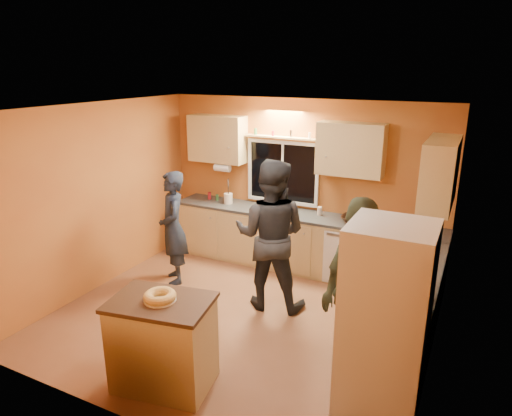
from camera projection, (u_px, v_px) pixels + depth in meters
The scene contains 14 objects.
ground at pixel (241, 317), 5.80m from camera, with size 4.50×4.50×0.00m, color brown.
room_shell at pixel (264, 188), 5.62m from camera, with size 4.54×4.04×2.61m.
back_counter at pixel (293, 240), 7.11m from camera, with size 4.23×0.62×0.90m.
right_counter at pixel (410, 302), 5.26m from camera, with size 0.62×1.84×0.90m.
refrigerator at pixel (385, 320), 4.04m from camera, with size 0.72×0.70×1.80m, color silver.
island at pixel (163, 342), 4.45m from camera, with size 1.06×0.82×0.93m.
bundt_pastry at pixel (160, 296), 4.30m from camera, with size 0.31×0.31×0.09m, color tan.
person_left at pixel (173, 228), 6.56m from camera, with size 0.60×0.40×1.65m, color black.
person_center at pixel (271, 235), 5.82m from camera, with size 0.96×0.75×1.97m, color black.
person_right at pixel (355, 286), 4.59m from camera, with size 1.10×0.46×1.87m, color #313824.
mixing_bowl at pixel (355, 219), 6.56m from camera, with size 0.38×0.38×0.09m, color black.
utensil_crock at pixel (228, 198), 7.44m from camera, with size 0.14×0.14×0.17m, color beige.
potted_plant at pixel (414, 277), 4.52m from camera, with size 0.29×0.25×0.32m, color gray.
red_box at pixel (425, 247), 5.59m from camera, with size 0.16×0.12×0.07m, color maroon.
Camera 1 is at (2.45, -4.50, 3.06)m, focal length 32.00 mm.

